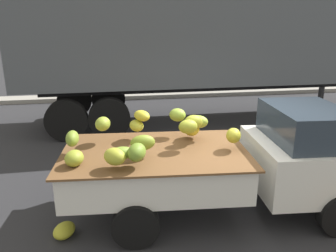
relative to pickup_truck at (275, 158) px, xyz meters
name	(u,v)px	position (x,y,z in m)	size (l,w,h in m)	color
ground	(229,200)	(-0.59, 0.34, -0.89)	(220.00, 220.00, 0.00)	#28282B
curb_strip	(158,95)	(-0.59, 8.78, -0.81)	(80.00, 0.80, 0.16)	gray
pickup_truck	(275,158)	(0.00, 0.00, 0.00)	(5.00, 2.09, 1.70)	silver
semi_trailer	(227,36)	(0.95, 5.20, 1.65)	(12.02, 2.72, 3.95)	#4C5156
fallen_banana_bunch_near_tailgate	(64,230)	(-3.24, -0.23, -0.79)	(0.37, 0.28, 0.20)	gold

